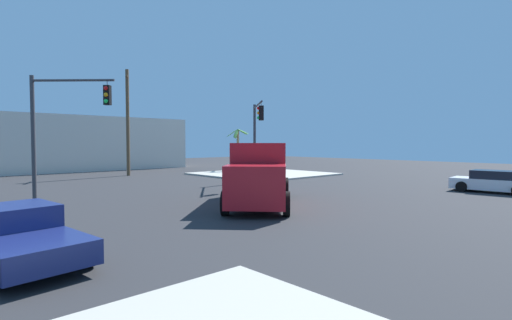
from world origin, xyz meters
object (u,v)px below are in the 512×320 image
at_px(palm_tree_far, 238,143).
at_px(utility_pole, 128,121).
at_px(pickup_navy, 12,233).
at_px(delivery_truck, 260,172).
at_px(traffic_light_primary, 58,120).
at_px(sedan_white, 493,182).
at_px(traffic_light_secondary, 257,129).

bearing_deg(palm_tree_far, utility_pole, 165.32).
distance_m(pickup_navy, utility_pole, 25.92).
xyz_separation_m(delivery_truck, utility_pole, (2.19, 19.55, 3.36)).
distance_m(traffic_light_primary, palm_tree_far, 22.18).
bearing_deg(sedan_white, pickup_navy, 170.71).
xyz_separation_m(delivery_truck, traffic_light_primary, (-7.08, 6.89, 2.56)).
relative_size(sedan_white, utility_pole, 0.47).
bearing_deg(utility_pole, sedan_white, -67.43).
distance_m(traffic_light_primary, sedan_white, 24.29).
relative_size(sedan_white, palm_tree_far, 1.04).
xyz_separation_m(palm_tree_far, utility_pole, (-10.55, 2.76, 1.92)).
relative_size(traffic_light_secondary, sedan_white, 1.29).
relative_size(delivery_truck, pickup_navy, 1.37).
xyz_separation_m(pickup_navy, sedan_white, (23.76, -3.89, -0.10)).
distance_m(sedan_white, utility_pole, 28.41).
bearing_deg(sedan_white, traffic_light_secondary, 117.38).
relative_size(traffic_light_secondary, utility_pole, 0.60).
bearing_deg(palm_tree_far, traffic_light_primary, -153.46).
bearing_deg(traffic_light_primary, traffic_light_secondary, -0.18).
distance_m(traffic_light_secondary, palm_tree_far, 11.99).
height_order(delivery_truck, traffic_light_primary, traffic_light_primary).
bearing_deg(traffic_light_primary, delivery_truck, -44.20).
distance_m(traffic_light_secondary, pickup_navy, 19.58).
bearing_deg(utility_pole, palm_tree_far, -14.68).
height_order(delivery_truck, palm_tree_far, palm_tree_far).
relative_size(delivery_truck, palm_tree_far, 1.73).
relative_size(pickup_navy, sedan_white, 1.21).
relative_size(traffic_light_primary, sedan_white, 1.40).
bearing_deg(palm_tree_far, sedan_white, -89.43).
bearing_deg(traffic_light_primary, utility_pole, 53.79).
bearing_deg(sedan_white, utility_pole, 112.57).
height_order(sedan_white, utility_pole, utility_pole).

